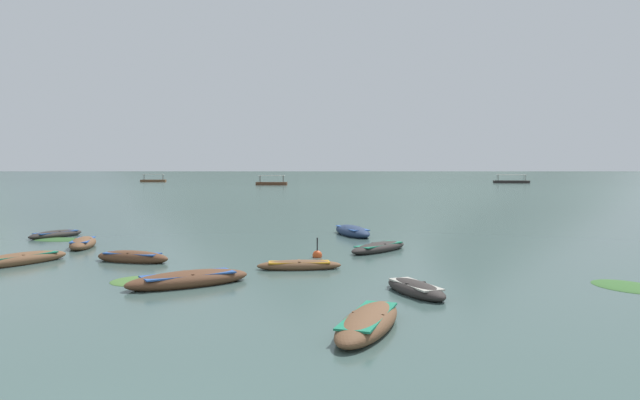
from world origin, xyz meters
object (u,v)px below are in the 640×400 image
(rowboat_6, at_px, (416,289))
(ferry_0, at_px, (511,181))
(rowboat_0, at_px, (83,243))
(rowboat_5, at_px, (18,260))
(rowboat_9, at_px, (56,234))
(rowboat_2, at_px, (132,257))
(ferry_1, at_px, (153,181))
(ferry_2, at_px, (272,183))
(rowboat_3, at_px, (189,280))
(rowboat_1, at_px, (299,265))
(rowboat_8, at_px, (352,231))
(rowboat_4, at_px, (368,322))
(mooring_buoy, at_px, (317,255))
(rowboat_7, at_px, (379,248))

(rowboat_6, height_order, ferry_0, ferry_0)
(rowboat_0, distance_m, rowboat_5, 5.28)
(rowboat_9, distance_m, ferry_0, 145.89)
(rowboat_2, bearing_deg, rowboat_9, 128.27)
(rowboat_9, distance_m, ferry_1, 146.55)
(rowboat_0, xyz_separation_m, ferry_2, (1.65, 113.28, 0.25))
(ferry_0, height_order, ferry_2, same)
(rowboat_3, bearing_deg, rowboat_2, 124.08)
(rowboat_1, bearing_deg, rowboat_8, 76.19)
(rowboat_2, bearing_deg, rowboat_4, -49.90)
(rowboat_1, bearing_deg, rowboat_4, -77.95)
(rowboat_3, height_order, rowboat_8, rowboat_8)
(ferry_2, bearing_deg, ferry_1, 138.09)
(rowboat_3, height_order, mooring_buoy, mooring_buoy)
(rowboat_2, height_order, ferry_1, ferry_1)
(ferry_0, bearing_deg, mooring_buoy, -112.05)
(rowboat_5, relative_size, ferry_2, 0.56)
(rowboat_2, distance_m, rowboat_5, 4.50)
(rowboat_3, distance_m, rowboat_9, 17.53)
(rowboat_1, relative_size, rowboat_7, 0.87)
(rowboat_2, height_order, rowboat_5, rowboat_2)
(rowboat_1, distance_m, ferry_1, 160.74)
(rowboat_3, distance_m, ferry_2, 123.10)
(ferry_1, bearing_deg, rowboat_2, -75.25)
(rowboat_0, distance_m, rowboat_3, 12.12)
(rowboat_1, height_order, rowboat_5, rowboat_5)
(rowboat_1, relative_size, rowboat_2, 0.96)
(rowboat_9, bearing_deg, ferry_1, 102.96)
(ferry_0, distance_m, ferry_2, 67.80)
(rowboat_2, relative_size, rowboat_9, 0.98)
(rowboat_6, bearing_deg, rowboat_8, 92.96)
(rowboat_6, height_order, ferry_1, ferry_1)
(rowboat_3, bearing_deg, rowboat_5, 150.54)
(rowboat_2, height_order, rowboat_9, rowboat_2)
(rowboat_9, bearing_deg, rowboat_6, -40.94)
(rowboat_7, bearing_deg, rowboat_5, -166.44)
(rowboat_0, xyz_separation_m, rowboat_1, (10.91, -6.55, -0.05))
(rowboat_4, relative_size, ferry_2, 0.56)
(rowboat_1, height_order, rowboat_2, rowboat_2)
(rowboat_8, bearing_deg, rowboat_4, -92.90)
(ferry_1, bearing_deg, ferry_2, -41.91)
(rowboat_4, distance_m, rowboat_7, 13.75)
(rowboat_8, relative_size, ferry_2, 0.62)
(rowboat_5, xyz_separation_m, rowboat_8, (14.38, 10.43, 0.03))
(rowboat_7, relative_size, rowboat_9, 1.08)
(rowboat_2, height_order, mooring_buoy, mooring_buoy)
(ferry_0, distance_m, ferry_1, 103.86)
(rowboat_2, relative_size, rowboat_4, 0.82)
(rowboat_6, bearing_deg, rowboat_2, 148.92)
(rowboat_4, bearing_deg, rowboat_7, 82.37)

